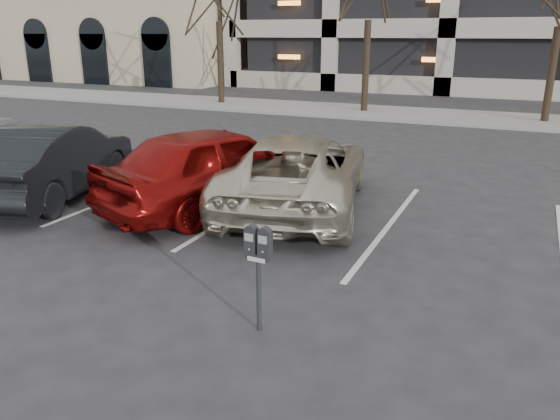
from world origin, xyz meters
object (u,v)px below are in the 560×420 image
Objects in this scene: car_dark at (52,161)px; suv_silver at (297,171)px; parking_meter at (258,253)px; car_red at (217,167)px.

suv_silver is at bearing 178.94° from car_dark.
suv_silver is 5.10m from car_dark.
suv_silver is 1.22× the size of car_dark.
parking_meter is 0.26× the size of car_red.
parking_meter is at bearing 94.08° from suv_silver.
parking_meter is at bearing 146.19° from car_red.
car_red is (-2.84, 3.87, -0.14)m from parking_meter.
suv_silver reaches higher than parking_meter.
parking_meter is 0.27× the size of car_dark.
parking_meter is 0.22× the size of suv_silver.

